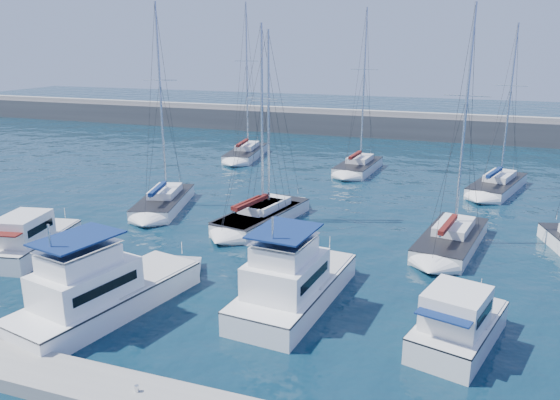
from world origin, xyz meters
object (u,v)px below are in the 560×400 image
(sailboat_mid_c, at_px, (257,217))
(sailboat_mid_b, at_px, (263,216))
(motor_yacht_port_inner, at_px, (100,294))
(sailboat_back_a, at_px, (246,153))
(motor_yacht_port_outer, at_px, (31,241))
(sailboat_back_b, at_px, (358,166))
(sailboat_mid_a, at_px, (164,201))
(sailboat_back_c, at_px, (497,185))
(sailboat_mid_d, at_px, (451,239))
(motor_yacht_stbd_inner, at_px, (292,285))
(motor_yacht_stbd_outer, at_px, (457,326))

(sailboat_mid_c, bearing_deg, sailboat_mid_b, 70.35)
(motor_yacht_port_inner, xyz_separation_m, sailboat_back_a, (-8.18, 36.98, -0.59))
(motor_yacht_port_outer, xyz_separation_m, sailboat_back_b, (14.24, 29.39, -0.40))
(sailboat_mid_a, height_order, sailboat_back_c, sailboat_mid_a)
(sailboat_mid_c, relative_size, sailboat_back_b, 0.88)
(sailboat_mid_d, bearing_deg, sailboat_mid_b, -172.25)
(motor_yacht_port_inner, bearing_deg, sailboat_mid_a, 123.59)
(sailboat_mid_d, bearing_deg, motor_yacht_port_outer, -147.36)
(sailboat_back_a, height_order, sailboat_back_b, sailboat_back_a)
(sailboat_mid_c, bearing_deg, sailboat_back_a, 127.02)
(motor_yacht_stbd_inner, bearing_deg, motor_yacht_stbd_outer, -3.12)
(sailboat_back_a, bearing_deg, sailboat_back_b, -18.77)
(motor_yacht_port_inner, xyz_separation_m, sailboat_mid_c, (1.98, 15.24, -0.61))
(sailboat_mid_a, distance_m, sailboat_mid_c, 8.63)
(motor_yacht_port_inner, bearing_deg, sailboat_mid_b, 93.79)
(motor_yacht_port_inner, bearing_deg, motor_yacht_stbd_outer, 21.85)
(motor_yacht_port_outer, distance_m, motor_yacht_stbd_inner, 17.22)
(sailboat_back_c, bearing_deg, sailboat_mid_b, -120.44)
(sailboat_back_c, bearing_deg, motor_yacht_stbd_outer, -78.44)
(motor_yacht_stbd_outer, xyz_separation_m, sailboat_back_b, (-10.87, 31.48, -0.40))
(motor_yacht_stbd_outer, bearing_deg, sailboat_back_c, 100.66)
(sailboat_back_b, bearing_deg, sailboat_back_a, 173.54)
(motor_yacht_stbd_inner, distance_m, sailboat_mid_d, 13.27)
(motor_yacht_port_inner, relative_size, sailboat_mid_a, 0.65)
(sailboat_mid_b, bearing_deg, motor_yacht_port_inner, -87.68)
(motor_yacht_port_inner, distance_m, sailboat_back_a, 37.88)
(sailboat_mid_a, bearing_deg, sailboat_back_a, 79.41)
(motor_yacht_stbd_inner, relative_size, sailboat_back_a, 0.55)
(sailboat_mid_b, height_order, sailboat_back_b, sailboat_back_b)
(sailboat_mid_b, bearing_deg, sailboat_mid_c, -111.16)
(sailboat_mid_b, relative_size, sailboat_back_b, 0.85)
(sailboat_back_a, distance_m, sailboat_back_b, 13.83)
(motor_yacht_port_inner, xyz_separation_m, sailboat_mid_d, (15.43, 15.24, -0.61))
(motor_yacht_stbd_inner, distance_m, sailboat_mid_a, 19.44)
(sailboat_mid_c, bearing_deg, sailboat_mid_d, 11.98)
(motor_yacht_port_inner, relative_size, motor_yacht_stbd_inner, 1.10)
(sailboat_mid_a, bearing_deg, sailboat_back_c, 14.94)
(motor_yacht_stbd_outer, distance_m, sailboat_mid_b, 19.00)
(sailboat_mid_b, bearing_deg, sailboat_back_b, 90.91)
(sailboat_mid_c, relative_size, sailboat_back_a, 0.83)
(motor_yacht_port_outer, bearing_deg, sailboat_back_a, 78.11)
(sailboat_back_b, xyz_separation_m, sailboat_back_c, (13.17, -3.26, -0.03))
(sailboat_back_a, bearing_deg, sailboat_mid_b, -71.58)
(sailboat_mid_a, height_order, sailboat_back_b, sailboat_back_b)
(motor_yacht_stbd_outer, relative_size, sailboat_back_c, 0.43)
(motor_yacht_stbd_inner, xyz_separation_m, sailboat_mid_c, (-6.36, 11.20, -0.61))
(motor_yacht_stbd_outer, bearing_deg, sailboat_mid_a, 164.38)
(motor_yacht_port_outer, bearing_deg, sailboat_mid_d, 12.33)
(sailboat_back_b, height_order, sailboat_back_c, sailboat_back_b)
(motor_yacht_stbd_outer, bearing_deg, sailboat_back_b, 124.38)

